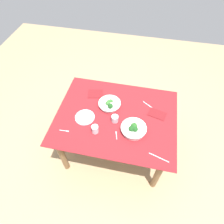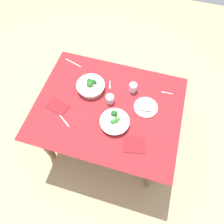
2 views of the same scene
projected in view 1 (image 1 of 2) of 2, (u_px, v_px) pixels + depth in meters
name	position (u px, v px, depth m)	size (l,w,h in m)	color
ground_plane	(115.00, 147.00, 2.74)	(6.00, 6.00, 0.00)	tan
dining_table	(116.00, 121.00, 2.26)	(1.34, 1.06, 0.71)	maroon
broccoli_bowl_far	(134.00, 129.00, 2.03)	(0.27, 0.27, 0.11)	white
broccoli_bowl_near	(110.00, 104.00, 2.26)	(0.26, 0.26, 0.09)	white
bread_side_plate	(85.00, 117.00, 2.16)	(0.22, 0.22, 0.03)	#99C6D1
water_glass_center	(115.00, 119.00, 2.11)	(0.08, 0.08, 0.08)	silver
water_glass_side	(95.00, 129.00, 2.02)	(0.07, 0.07, 0.09)	silver
fork_by_far_bowl	(116.00, 135.00, 2.02)	(0.04, 0.09, 0.00)	#B7B7BC
fork_by_near_bowl	(65.00, 131.00, 2.06)	(0.11, 0.01, 0.00)	#B7B7BC
table_knife_left	(159.00, 158.00, 1.86)	(0.20, 0.01, 0.00)	#B7B7BC
table_knife_right	(149.00, 105.00, 2.28)	(0.18, 0.01, 0.00)	#B7B7BC
napkin_folded_upper	(95.00, 94.00, 2.40)	(0.18, 0.14, 0.01)	maroon
napkin_folded_lower	(157.00, 114.00, 2.20)	(0.19, 0.12, 0.01)	maroon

